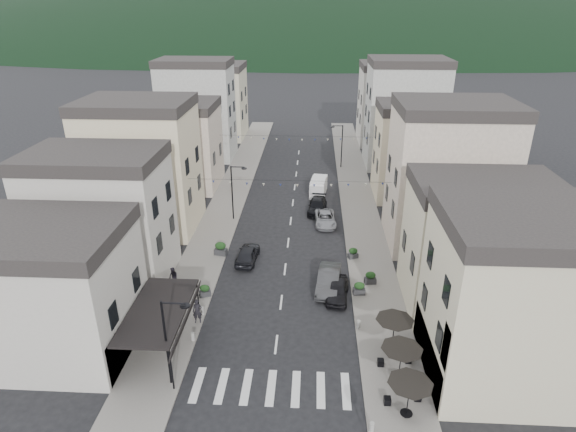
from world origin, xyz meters
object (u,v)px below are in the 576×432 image
(parked_car_e, at_px, (247,254))
(parked_car_d, at_px, (317,206))
(pedestrian_a, at_px, (197,311))
(pedestrian_b, at_px, (173,277))
(parked_car_a, at_px, (338,290))
(delivery_van, at_px, (319,186))
(parked_car_b, at_px, (329,280))
(parked_car_c, at_px, (325,219))

(parked_car_e, bearing_deg, parked_car_d, -114.72)
(pedestrian_a, relative_size, pedestrian_b, 1.14)
(parked_car_d, relative_size, parked_car_e, 1.10)
(parked_car_a, distance_m, delivery_van, 22.07)
(parked_car_a, relative_size, parked_car_b, 0.83)
(parked_car_a, distance_m, pedestrian_a, 10.89)
(parked_car_e, xyz_separation_m, pedestrian_b, (-5.42, -4.55, 0.22))
(parked_car_e, distance_m, pedestrian_b, 7.08)
(parked_car_e, relative_size, pedestrian_b, 2.58)
(parked_car_e, relative_size, pedestrian_a, 2.26)
(parked_car_c, relative_size, pedestrian_b, 2.75)
(parked_car_a, xyz_separation_m, pedestrian_b, (-13.22, 0.81, 0.25))
(pedestrian_a, bearing_deg, parked_car_c, 54.29)
(pedestrian_a, bearing_deg, parked_car_b, 21.20)
(parked_car_b, bearing_deg, parked_car_a, -54.94)
(pedestrian_a, height_order, pedestrian_b, pedestrian_a)
(parked_car_d, distance_m, parked_car_e, 12.93)
(parked_car_c, relative_size, parked_car_e, 1.07)
(parked_car_c, height_order, parked_car_d, parked_car_d)
(parked_car_c, relative_size, pedestrian_a, 2.41)
(parked_car_e, bearing_deg, parked_car_c, -126.74)
(parked_car_a, bearing_deg, parked_car_b, 124.84)
(parked_car_d, height_order, pedestrian_b, pedestrian_b)
(parked_car_b, bearing_deg, pedestrian_a, -144.86)
(parked_car_b, xyz_separation_m, parked_car_c, (-0.07, 12.25, -0.18))
(delivery_van, relative_size, pedestrian_a, 2.38)
(parked_car_d, relative_size, pedestrian_b, 2.85)
(parked_car_c, bearing_deg, parked_car_a, -89.45)
(parked_car_c, height_order, pedestrian_a, pedestrian_a)
(parked_car_b, xyz_separation_m, parked_car_e, (-7.11, 4.10, -0.08))
(parked_car_e, bearing_deg, parked_car_b, 154.13)
(parked_car_e, bearing_deg, pedestrian_b, 44.11)
(parked_car_b, relative_size, delivery_van, 1.10)
(parked_car_e, height_order, delivery_van, delivery_van)
(parked_car_b, height_order, pedestrian_b, pedestrian_b)
(parked_car_a, xyz_separation_m, pedestrian_a, (-10.17, -3.88, 0.37))
(parked_car_e, height_order, pedestrian_a, pedestrian_a)
(parked_car_a, distance_m, pedestrian_b, 13.25)
(parked_car_c, xyz_separation_m, delivery_van, (-0.68, 8.50, 0.38))
(parked_car_a, distance_m, parked_car_d, 16.77)
(parked_car_a, bearing_deg, parked_car_c, 99.62)
(parked_car_d, bearing_deg, delivery_van, 93.77)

